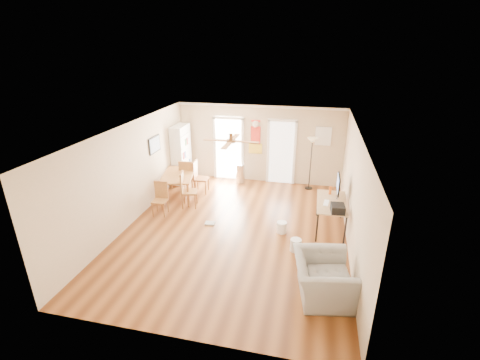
% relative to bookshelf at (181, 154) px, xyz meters
% --- Properties ---
extents(floor, '(7.00, 7.00, 0.00)m').
position_rel_bookshelf_xyz_m(floor, '(2.54, -2.85, -0.97)').
color(floor, brown).
rests_on(floor, ground).
extents(ceiling, '(5.50, 7.00, 0.00)m').
position_rel_bookshelf_xyz_m(ceiling, '(2.54, -2.85, 1.63)').
color(ceiling, silver).
rests_on(ceiling, floor).
extents(wall_back, '(5.50, 0.04, 2.60)m').
position_rel_bookshelf_xyz_m(wall_back, '(2.54, 0.65, 0.33)').
color(wall_back, beige).
rests_on(wall_back, floor).
extents(wall_front, '(5.50, 0.04, 2.60)m').
position_rel_bookshelf_xyz_m(wall_front, '(2.54, -6.35, 0.33)').
color(wall_front, beige).
rests_on(wall_front, floor).
extents(wall_left, '(0.04, 7.00, 2.60)m').
position_rel_bookshelf_xyz_m(wall_left, '(-0.21, -2.85, 0.33)').
color(wall_left, beige).
rests_on(wall_left, floor).
extents(wall_right, '(0.04, 7.00, 2.60)m').
position_rel_bookshelf_xyz_m(wall_right, '(5.29, -2.85, 0.33)').
color(wall_right, beige).
rests_on(wall_right, floor).
extents(crown_molding, '(5.50, 7.00, 0.08)m').
position_rel_bookshelf_xyz_m(crown_molding, '(2.54, -2.85, 1.59)').
color(crown_molding, white).
rests_on(crown_molding, wall_back).
extents(kitchen_doorway, '(0.90, 0.10, 2.10)m').
position_rel_bookshelf_xyz_m(kitchen_doorway, '(1.49, 0.64, 0.08)').
color(kitchen_doorway, white).
rests_on(kitchen_doorway, wall_back).
extents(bathroom_doorway, '(0.80, 0.10, 2.10)m').
position_rel_bookshelf_xyz_m(bathroom_doorway, '(3.29, 0.64, 0.08)').
color(bathroom_doorway, white).
rests_on(bathroom_doorway, wall_back).
extents(wall_decal, '(0.46, 0.03, 1.10)m').
position_rel_bookshelf_xyz_m(wall_decal, '(2.41, 0.63, 0.58)').
color(wall_decal, red).
rests_on(wall_decal, wall_back).
extents(ac_grille, '(0.50, 0.04, 0.60)m').
position_rel_bookshelf_xyz_m(ac_grille, '(4.59, 0.62, 0.73)').
color(ac_grille, white).
rests_on(ac_grille, wall_back).
extents(framed_poster, '(0.04, 0.66, 0.48)m').
position_rel_bookshelf_xyz_m(framed_poster, '(-0.19, -1.45, 0.73)').
color(framed_poster, black).
rests_on(framed_poster, wall_left).
extents(ceiling_fan, '(1.24, 1.24, 0.20)m').
position_rel_bookshelf_xyz_m(ceiling_fan, '(2.54, -3.15, 1.46)').
color(ceiling_fan, '#593819').
rests_on(ceiling_fan, ceiling).
extents(bookshelf, '(0.53, 0.93, 1.95)m').
position_rel_bookshelf_xyz_m(bookshelf, '(0.00, 0.00, 0.00)').
color(bookshelf, silver).
rests_on(bookshelf, floor).
extents(dining_table, '(1.19, 1.65, 0.75)m').
position_rel_bookshelf_xyz_m(dining_table, '(0.39, -1.24, -0.60)').
color(dining_table, '#9B6832').
rests_on(dining_table, floor).
extents(dining_chair_right_a, '(0.44, 0.44, 1.02)m').
position_rel_bookshelf_xyz_m(dining_chair_right_a, '(0.94, -0.73, -0.47)').
color(dining_chair_right_a, brown).
rests_on(dining_chair_right_a, floor).
extents(dining_chair_right_b, '(0.51, 0.51, 1.04)m').
position_rel_bookshelf_xyz_m(dining_chair_right_b, '(0.94, -1.79, -0.46)').
color(dining_chair_right_b, olive).
rests_on(dining_chair_right_b, floor).
extents(dining_chair_near, '(0.40, 0.40, 0.92)m').
position_rel_bookshelf_xyz_m(dining_chair_near, '(0.32, -2.45, -0.51)').
color(dining_chair_near, '#A67535').
rests_on(dining_chair_near, floor).
extents(dining_chair_far, '(0.48, 0.48, 1.03)m').
position_rel_bookshelf_xyz_m(dining_chair_far, '(0.46, -0.70, -0.46)').
color(dining_chair_far, olive).
rests_on(dining_chair_far, floor).
extents(trash_can, '(0.35, 0.35, 0.67)m').
position_rel_bookshelf_xyz_m(trash_can, '(1.96, 0.30, -0.64)').
color(trash_can, silver).
rests_on(trash_can, floor).
extents(torchiere_lamp, '(0.36, 0.36, 1.71)m').
position_rel_bookshelf_xyz_m(torchiere_lamp, '(4.27, 0.31, -0.12)').
color(torchiere_lamp, black).
rests_on(torchiere_lamp, floor).
extents(computer_desk, '(0.72, 1.44, 0.77)m').
position_rel_bookshelf_xyz_m(computer_desk, '(4.88, -2.24, -0.59)').
color(computer_desk, tan).
rests_on(computer_desk, floor).
extents(imac, '(0.20, 0.66, 0.60)m').
position_rel_bookshelf_xyz_m(imac, '(5.01, -1.97, 0.10)').
color(imac, black).
rests_on(imac, computer_desk).
extents(keyboard, '(0.15, 0.36, 0.01)m').
position_rel_bookshelf_xyz_m(keyboard, '(4.74, -2.34, -0.20)').
color(keyboard, white).
rests_on(keyboard, computer_desk).
extents(printer, '(0.34, 0.38, 0.18)m').
position_rel_bookshelf_xyz_m(printer, '(4.99, -2.78, -0.11)').
color(printer, black).
rests_on(printer, computer_desk).
extents(orange_bottle, '(0.08, 0.08, 0.22)m').
position_rel_bookshelf_xyz_m(orange_bottle, '(4.84, -1.77, -0.09)').
color(orange_bottle, '#D15612').
rests_on(orange_bottle, computer_desk).
extents(wastebasket_a, '(0.29, 0.29, 0.29)m').
position_rel_bookshelf_xyz_m(wastebasket_a, '(3.70, -2.68, -0.83)').
color(wastebasket_a, white).
rests_on(wastebasket_a, floor).
extents(wastebasket_b, '(0.32, 0.32, 0.29)m').
position_rel_bookshelf_xyz_m(wastebasket_b, '(4.11, -3.41, -0.83)').
color(wastebasket_b, silver).
rests_on(wastebasket_b, floor).
extents(floor_cloth, '(0.27, 0.22, 0.04)m').
position_rel_bookshelf_xyz_m(floor_cloth, '(1.82, -2.66, -0.96)').
color(floor_cloth, '#989994').
rests_on(floor_cloth, floor).
extents(armchair, '(1.22, 1.34, 0.77)m').
position_rel_bookshelf_xyz_m(armchair, '(4.69, -4.79, -0.59)').
color(armchair, gray).
rests_on(armchair, floor).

